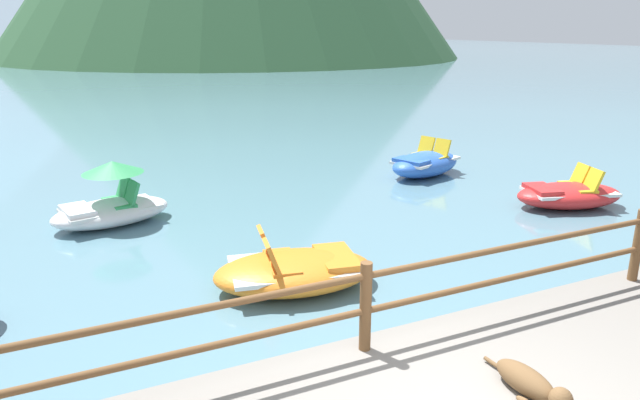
# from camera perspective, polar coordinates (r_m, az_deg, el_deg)

# --- Properties ---
(ground_plane) EXTENTS (200.00, 200.00, 0.00)m
(ground_plane) POSITION_cam_1_polar(r_m,az_deg,el_deg) (43.18, -21.82, 10.93)
(ground_plane) COLOR slate
(dock_railing) EXTENTS (23.92, 0.12, 0.95)m
(dock_railing) POSITION_cam_1_polar(r_m,az_deg,el_deg) (5.80, 4.55, -9.60)
(dock_railing) COLOR brown
(dock_railing) RESTS_ON promenade_dock
(dog_resting) EXTENTS (0.40, 1.08, 0.26)m
(dog_resting) POSITION_cam_1_polar(r_m,az_deg,el_deg) (5.66, 20.18, -16.70)
(dog_resting) COLOR brown
(dog_resting) RESTS_ON promenade_dock
(pedal_boat_0) EXTENTS (2.44, 1.82, 0.90)m
(pedal_boat_0) POSITION_cam_1_polar(r_m,az_deg,el_deg) (14.47, 10.36, 3.59)
(pedal_boat_0) COLOR blue
(pedal_boat_0) RESTS_ON ground
(pedal_boat_1) EXTENTS (2.35, 1.59, 1.19)m
(pedal_boat_1) POSITION_cam_1_polar(r_m,az_deg,el_deg) (11.36, -19.99, -0.39)
(pedal_boat_1) COLOR white
(pedal_boat_1) RESTS_ON ground
(pedal_boat_3) EXTENTS (2.47, 1.75, 0.83)m
(pedal_boat_3) POSITION_cam_1_polar(r_m,az_deg,el_deg) (8.16, -2.50, -7.00)
(pedal_boat_3) COLOR orange
(pedal_boat_3) RESTS_ON ground
(pedal_boat_5) EXTENTS (2.42, 1.69, 0.84)m
(pedal_boat_5) POSITION_cam_1_polar(r_m,az_deg,el_deg) (12.77, 23.38, 0.50)
(pedal_boat_5) COLOR red
(pedal_boat_5) RESTS_ON ground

